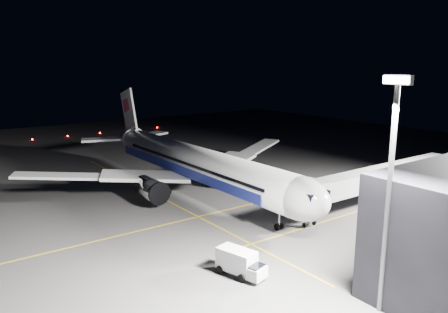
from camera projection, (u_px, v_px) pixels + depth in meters
ground at (196, 193)px, 74.03m from camera, size 200.00×200.00×0.00m
guide_line_main at (231, 209)px, 66.11m from camera, size 0.25×80.00×0.01m
guide_line_cross at (165, 200)px, 70.58m from camera, size 70.00×0.25×0.01m
guide_line_side at (338, 217)px, 62.35m from camera, size 0.25×40.00×0.01m
airliner at (192, 162)px, 73.80m from camera, size 61.48×54.22×16.64m
jet_bridge at (374, 178)px, 66.02m from camera, size 3.60×34.40×6.30m
floodlight_mast_south at (390, 176)px, 36.32m from camera, size 2.40×0.67×20.70m
taxiway_lights at (68, 136)px, 130.98m from camera, size 0.44×60.44×0.44m
service_truck at (240, 262)px, 45.02m from camera, size 5.68×3.39×2.72m
baggage_tug at (229, 163)px, 93.17m from camera, size 3.01×2.73×1.80m
safety_cone_a at (245, 175)px, 85.31m from camera, size 0.35×0.35×0.52m
safety_cone_b at (248, 185)px, 77.89m from camera, size 0.43×0.43×0.65m
safety_cone_c at (228, 179)px, 81.69m from camera, size 0.43×0.43×0.64m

